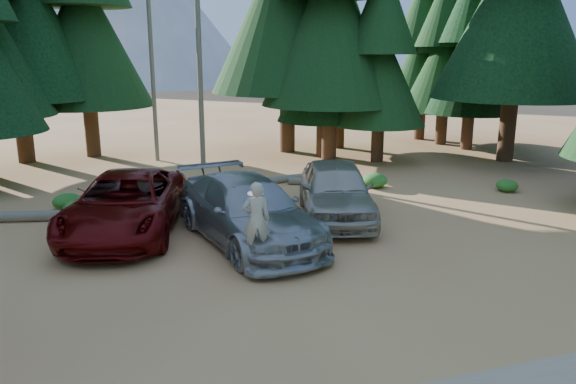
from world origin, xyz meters
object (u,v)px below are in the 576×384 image
silver_minivan_right (336,190)px  log_left (21,216)px  silver_minivan_center (248,211)px  red_pickup (126,204)px  log_mid (333,182)px  frisbee_player (256,219)px  log_right (302,177)px

silver_minivan_right → log_left: bearing=-179.3°
silver_minivan_center → log_left: bearing=137.2°
red_pickup → log_left: red_pickup is taller
red_pickup → log_left: 3.91m
log_mid → frisbee_player: bearing=-100.8°
frisbee_player → silver_minivan_right: bearing=-124.0°
silver_minivan_right → frisbee_player: 5.36m
silver_minivan_center → log_mid: 7.44m
log_left → log_right: log_left is taller
red_pickup → silver_minivan_right: 6.45m
red_pickup → log_right: bearing=49.5°
silver_minivan_right → log_mid: size_ratio=1.54×
log_left → log_right: (10.39, 2.73, -0.03)m
frisbee_player → log_right: (4.46, 9.34, -1.29)m
silver_minivan_center → log_mid: bearing=38.7°
red_pickup → log_right: red_pickup is taller
frisbee_player → log_mid: size_ratio=0.51×
log_mid → silver_minivan_center: bearing=-108.8°
silver_minivan_center → frisbee_player: bearing=-109.6°
red_pickup → log_left: size_ratio=1.33×
silver_minivan_right → log_left: (-9.58, 2.72, -0.76)m
log_left → silver_minivan_right: bearing=-3.1°
red_pickup → log_left: bearing=160.2°
silver_minivan_center → log_left: 7.59m
red_pickup → log_mid: 8.92m
silver_minivan_center → log_right: (4.04, 6.82, -0.76)m
frisbee_player → log_left: 8.97m
log_left → log_mid: bearing=20.3°
red_pickup → frisbee_player: bearing=-42.4°
frisbee_player → log_mid: (5.30, 8.09, -1.28)m
silver_minivan_center → silver_minivan_right: size_ratio=1.14×
silver_minivan_center → frisbee_player: (-0.42, -2.52, 0.53)m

